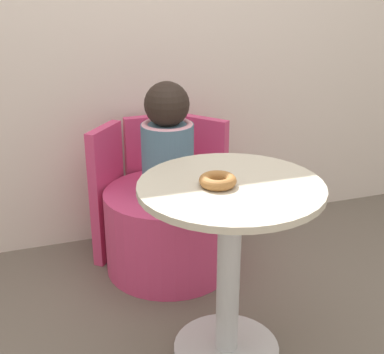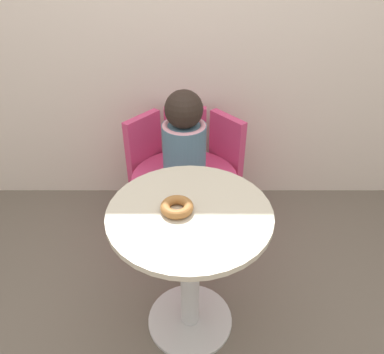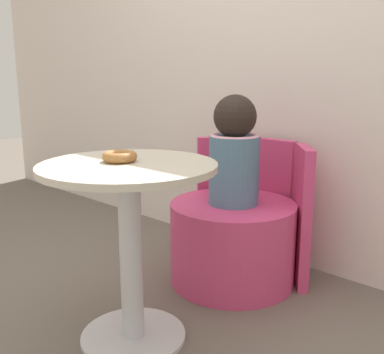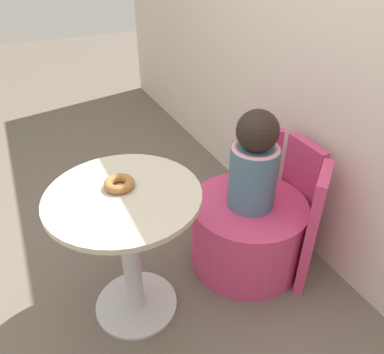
{
  "view_description": "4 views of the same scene",
  "coord_description": "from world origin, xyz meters",
  "px_view_note": "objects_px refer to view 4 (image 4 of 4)",
  "views": [
    {
      "loc": [
        -0.65,
        -1.56,
        1.41
      ],
      "look_at": [
        -0.01,
        0.35,
        0.61
      ],
      "focal_mm": 50.0,
      "sensor_mm": 36.0,
      "label": 1
    },
    {
      "loc": [
        0.03,
        -1.11,
        1.64
      ],
      "look_at": [
        0.04,
        0.36,
        0.63
      ],
      "focal_mm": 35.0,
      "sensor_mm": 36.0,
      "label": 2
    },
    {
      "loc": [
        1.28,
        -1.0,
        1.01
      ],
      "look_at": [
        0.05,
        0.33,
        0.61
      ],
      "focal_mm": 42.0,
      "sensor_mm": 36.0,
      "label": 3
    },
    {
      "loc": [
        1.27,
        -0.27,
        1.61
      ],
      "look_at": [
        0.01,
        0.34,
        0.69
      ],
      "focal_mm": 35.0,
      "sensor_mm": 36.0,
      "label": 4
    }
  ],
  "objects_px": {
    "donut": "(119,184)",
    "round_table": "(128,233)",
    "tub_chair": "(247,232)",
    "child_figure": "(254,163)"
  },
  "relations": [
    {
      "from": "round_table",
      "to": "tub_chair",
      "type": "bearing_deg",
      "value": 92.84
    },
    {
      "from": "donut",
      "to": "round_table",
      "type": "bearing_deg",
      "value": -1.2
    },
    {
      "from": "round_table",
      "to": "donut",
      "type": "height_order",
      "value": "donut"
    },
    {
      "from": "child_figure",
      "to": "donut",
      "type": "relative_size",
      "value": 4.05
    },
    {
      "from": "tub_chair",
      "to": "child_figure",
      "type": "xyz_separation_m",
      "value": [
        0.0,
        -0.0,
        0.45
      ]
    },
    {
      "from": "child_figure",
      "to": "donut",
      "type": "bearing_deg",
      "value": -91.35
    },
    {
      "from": "donut",
      "to": "child_figure",
      "type": "bearing_deg",
      "value": 88.65
    },
    {
      "from": "tub_chair",
      "to": "donut",
      "type": "distance_m",
      "value": 0.85
    },
    {
      "from": "tub_chair",
      "to": "child_figure",
      "type": "distance_m",
      "value": 0.45
    },
    {
      "from": "tub_chair",
      "to": "donut",
      "type": "relative_size",
      "value": 4.77
    }
  ]
}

